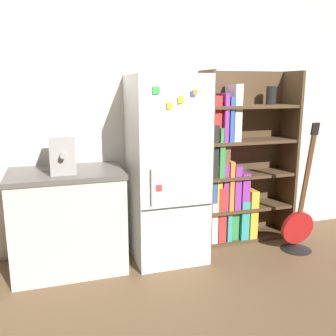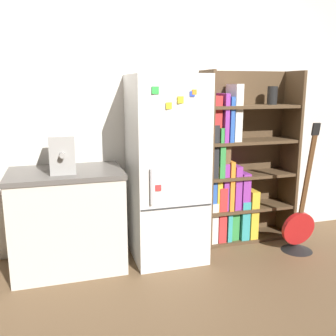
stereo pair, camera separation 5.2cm
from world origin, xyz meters
name	(u,v)px [view 2 (the right image)]	position (x,y,z in m)	size (l,w,h in m)	color
ground_plane	(170,260)	(0.00, 0.00, 0.00)	(16.00, 16.00, 0.00)	brown
wall_back	(156,115)	(0.00, 0.47, 1.30)	(8.00, 0.05, 2.60)	silver
refrigerator	(166,169)	(0.00, 0.13, 0.84)	(0.64, 0.67, 1.68)	white
bookshelf	(235,171)	(0.79, 0.30, 0.73)	(0.98, 0.36, 1.73)	#4C3823
kitchen_counter	(68,219)	(-0.89, 0.14, 0.44)	(0.95, 0.64, 0.88)	beige
espresso_machine	(62,153)	(-0.91, 0.11, 1.03)	(0.20, 0.36, 0.31)	#A5A39E
guitar	(298,234)	(1.25, -0.16, 0.18)	(0.34, 0.30, 1.26)	black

